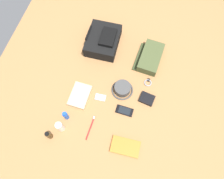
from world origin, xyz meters
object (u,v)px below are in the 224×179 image
object	(u,v)px
bucket_hat	(122,89)
media_player	(100,97)
toothpaste_tube	(60,127)
wristwatch	(148,82)
folded_towel	(80,96)
cologne_bottle	(49,135)
wallet	(147,99)
deodorant_spray	(66,116)
cell_phone	(124,111)
backpack	(103,40)
toothbrush	(91,126)
paperback_novel	(125,147)
toiletry_pouch	(150,57)

from	to	relation	value
bucket_hat	media_player	xyz separation A→B (m)	(-0.11, 0.15, -0.03)
bucket_hat	toothpaste_tube	bearing A→B (deg)	139.89
wristwatch	folded_towel	world-z (taller)	folded_towel
media_player	cologne_bottle	bearing A→B (deg)	145.86
wallet	deodorant_spray	bearing A→B (deg)	127.64
wallet	folded_towel	bearing A→B (deg)	111.71
folded_towel	cologne_bottle	bearing A→B (deg)	163.26
cell_phone	bucket_hat	bearing A→B (deg)	20.75
deodorant_spray	wallet	distance (m)	0.64
folded_towel	backpack	bearing A→B (deg)	-4.05
deodorant_spray	wristwatch	world-z (taller)	deodorant_spray
toothpaste_tube	toothbrush	size ratio (longest dim) A/B	0.70
paperback_novel	folded_towel	distance (m)	0.52
toothbrush	folded_towel	xyz separation A→B (m)	(0.21, 0.16, 0.01)
backpack	bucket_hat	distance (m)	0.46
folded_towel	cell_phone	bearing A→B (deg)	-93.06
backpack	media_player	distance (m)	0.50
cologne_bottle	toothbrush	size ratio (longest dim) A/B	0.57
paperback_novel	media_player	world-z (taller)	paperback_novel
cologne_bottle	wristwatch	world-z (taller)	cologne_bottle
toothpaste_tube	paperback_novel	xyz separation A→B (m)	(0.00, -0.49, -0.05)
paperback_novel	toothbrush	size ratio (longest dim) A/B	1.13
toothbrush	bucket_hat	bearing A→B (deg)	-23.26
cologne_bottle	cell_phone	world-z (taller)	cologne_bottle
paperback_novel	media_player	distance (m)	0.42
backpack	cologne_bottle	world-z (taller)	backpack
paperback_novel	wristwatch	bearing A→B (deg)	-5.11
cologne_bottle	paperback_novel	distance (m)	0.56
deodorant_spray	media_player	distance (m)	0.30
wallet	media_player	bearing A→B (deg)	112.23
bucket_hat	cell_phone	bearing A→B (deg)	-159.25
wristwatch	paperback_novel	bearing A→B (deg)	174.89
media_player	toothbrush	xyz separation A→B (m)	(-0.24, 0.00, 0.00)
folded_towel	toiletry_pouch	bearing A→B (deg)	-43.83
bucket_hat	folded_towel	distance (m)	0.34
bucket_hat	cell_phone	size ratio (longest dim) A/B	1.30
toiletry_pouch	wristwatch	world-z (taller)	toiletry_pouch
toiletry_pouch	media_player	distance (m)	0.54
cell_phone	toiletry_pouch	bearing A→B (deg)	-10.28
wristwatch	media_player	bearing A→B (deg)	124.61
cologne_bottle	backpack	bearing A→B (deg)	-9.36
toiletry_pouch	deodorant_spray	size ratio (longest dim) A/B	2.69
backpack	toiletry_pouch	bearing A→B (deg)	-95.43
backpack	toiletry_pouch	xyz separation A→B (m)	(-0.04, -0.42, -0.02)
wallet	folded_towel	distance (m)	0.53
toiletry_pouch	deodorant_spray	world-z (taller)	deodorant_spray
bucket_hat	paperback_novel	xyz separation A→B (m)	(-0.42, -0.14, -0.02)
deodorant_spray	backpack	bearing A→B (deg)	-6.33
deodorant_spray	wristwatch	distance (m)	0.70
backpack	paperback_novel	xyz separation A→B (m)	(-0.80, -0.41, -0.05)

